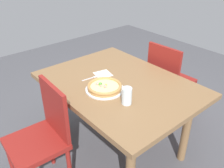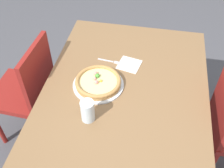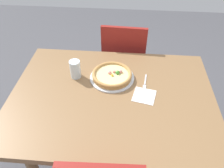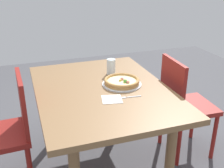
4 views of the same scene
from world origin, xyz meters
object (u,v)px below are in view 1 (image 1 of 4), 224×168
Objects in this scene: chair_near at (43,136)px; chair_far at (168,79)px; plate at (105,89)px; drinking_glass at (127,96)px; pizza at (105,87)px; fork at (92,78)px; napkin at (103,74)px; dining_table at (119,92)px.

chair_near is 1.42m from chair_far.
drinking_glass is (0.26, 0.00, 0.06)m from plate.
chair_near is 3.21× the size of pizza.
fork is at bearing -106.29° from chair_far.
napkin is (-0.22, 0.16, -0.03)m from pizza.
chair_far is 5.41× the size of fork.
plate is at bearing -93.30° from fork.
dining_table is 0.19m from plate.
plate reaches higher than dining_table.
drinking_glass is (0.49, -0.04, 0.06)m from fork.
plate reaches higher than napkin.
chair_far is 6.84× the size of drinking_glass.
napkin is (-0.16, 0.70, 0.22)m from chair_near.
chair_far is 0.78m from napkin.
dining_table is 0.35m from drinking_glass.
chair_far is at bearing -7.54° from fork.
plate is at bearing -179.62° from drinking_glass.
drinking_glass is at bearing 0.38° from plate.
chair_near is at bearing -157.96° from fork.
dining_table is at bearing -52.99° from fork.
pizza is (0.02, -0.88, 0.25)m from chair_far.
chair_far is at bearing 107.70° from drinking_glass.
pizza is (0.01, -0.17, 0.12)m from dining_table.
napkin reaches higher than dining_table.
pizza is 0.26m from drinking_glass.
dining_table is at bearing 94.71° from plate.
napkin is at bearing 2.83° from fork.
drinking_glass reaches higher than dining_table.
chair_near is 0.59m from plate.
pizza is 0.24m from fork.
chair_near is 2.87× the size of plate.
plate is (0.02, -0.88, 0.23)m from chair_far.
chair_far is (-0.01, 0.71, -0.13)m from dining_table.
pizza is (-0.00, -0.00, 0.03)m from plate.
napkin is (-0.48, 0.16, -0.06)m from drinking_glass.
dining_table is 1.49× the size of chair_far.
drinking_glass is at bearing -118.06° from chair_near.
pizza is at bearing -179.55° from drinking_glass.
fork is 1.18× the size of napkin.
fork is (-0.16, 0.58, 0.22)m from chair_near.
chair_near is at bearing -94.34° from dining_table.
pizza is 0.28m from napkin.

